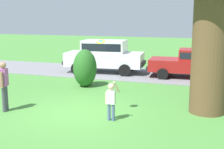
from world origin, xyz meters
The scene contains 9 objects.
ground_plane centered at (0.00, 0.00, 0.00)m, with size 80.00×80.00×0.00m, color #478438.
driveway_strip centered at (0.00, 7.63, 0.01)m, with size 28.00×4.40×0.02m, color slate.
shrub_near_tree centered at (-1.47, 3.80, 0.81)m, with size 1.09×1.22×1.77m.
shrub_centre_left centered at (4.49, 4.05, 0.92)m, with size 1.05×0.98×1.84m.
parked_sedan centered at (3.10, 7.56, 0.85)m, with size 4.49×2.28×1.56m.
parked_suv centered at (-1.86, 7.54, 1.08)m, with size 4.85×2.43×1.92m.
child_thrower centered at (1.31, -0.46, 0.72)m, with size 0.45×0.28×1.29m.
frisbee centered at (0.84, -0.13, 2.49)m, with size 0.29×0.27×0.14m.
adult_onlooker centered at (-2.54, -0.70, 0.98)m, with size 0.33×0.50×1.74m.
Camera 1 is at (4.36, -9.32, 3.26)m, focal length 49.22 mm.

